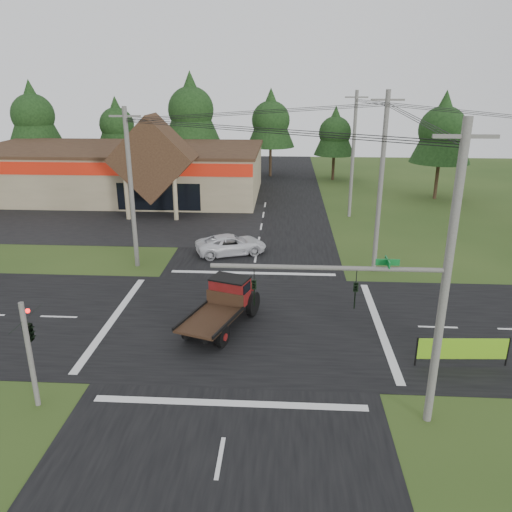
{
  "coord_description": "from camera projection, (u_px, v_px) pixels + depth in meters",
  "views": [
    {
      "loc": [
        2.01,
        -23.44,
        12.05
      ],
      "look_at": [
        0.37,
        4.25,
        2.2
      ],
      "focal_mm": 35.0,
      "sensor_mm": 36.0,
      "label": 1
    }
  ],
  "objects": [
    {
      "name": "antique_flatbed_truck",
      "position": [
        221.0,
        307.0,
        25.22
      ],
      "size": [
        3.94,
        6.11,
        2.39
      ],
      "primitive_type": null,
      "rotation": [
        0.0,
        0.0,
        -0.34
      ],
      "color": "#510E0B",
      "rests_on": "ground"
    },
    {
      "name": "white_pickup",
      "position": [
        231.0,
        244.0,
        36.27
      ],
      "size": [
        5.61,
        3.96,
        1.42
      ],
      "primitive_type": "imported",
      "rotation": [
        0.0,
        0.0,
        1.92
      ],
      "color": "silver",
      "rests_on": "ground"
    },
    {
      "name": "road_ew",
      "position": [
        244.0,
        322.0,
        26.19
      ],
      "size": [
        120.0,
        12.0,
        0.02
      ],
      "primitive_type": "cube",
      "color": "black",
      "rests_on": "ground"
    },
    {
      "name": "tree_row_a",
      "position": [
        33.0,
        113.0,
        62.82
      ],
      "size": [
        6.72,
        6.72,
        12.12
      ],
      "color": "#332316",
      "rests_on": "ground"
    },
    {
      "name": "tree_row_c",
      "position": [
        191.0,
        107.0,
        62.41
      ],
      "size": [
        7.28,
        7.28,
        13.13
      ],
      "color": "#332316",
      "rests_on": "ground"
    },
    {
      "name": "utility_pole_nw",
      "position": [
        131.0,
        188.0,
        32.37
      ],
      "size": [
        2.0,
        0.3,
        10.5
      ],
      "color": "#595651",
      "rests_on": "ground"
    },
    {
      "name": "roadside_banner",
      "position": [
        462.0,
        352.0,
        21.99
      ],
      "size": [
        4.13,
        0.34,
        1.41
      ],
      "primitive_type": null,
      "rotation": [
        0.0,
        0.0,
        0.05
      ],
      "color": "#63A215",
      "rests_on": "ground"
    },
    {
      "name": "tree_row_d",
      "position": [
        271.0,
        118.0,
        63.24
      ],
      "size": [
        6.16,
        6.16,
        11.11
      ],
      "color": "#332316",
      "rests_on": "ground"
    },
    {
      "name": "cvs_building",
      "position": [
        122.0,
        170.0,
        53.96
      ],
      "size": [
        30.4,
        18.2,
        9.19
      ],
      "color": "gray",
      "rests_on": "ground"
    },
    {
      "name": "utility_pole_ne",
      "position": [
        381.0,
        183.0,
        31.31
      ],
      "size": [
        2.0,
        0.3,
        11.5
      ],
      "color": "#595651",
      "rests_on": "ground"
    },
    {
      "name": "tree_row_b",
      "position": [
        117.0,
        123.0,
        64.59
      ],
      "size": [
        5.6,
        5.6,
        10.1
      ],
      "color": "#332316",
      "rests_on": "ground"
    },
    {
      "name": "traffic_signal_corner",
      "position": [
        27.0,
        322.0,
        18.55
      ],
      "size": [
        0.53,
        2.48,
        4.4
      ],
      "color": "#595651",
      "rests_on": "ground"
    },
    {
      "name": "utility_pole_nr",
      "position": [
        446.0,
        280.0,
        16.84
      ],
      "size": [
        2.0,
        0.3,
        11.0
      ],
      "color": "#595651",
      "rests_on": "ground"
    },
    {
      "name": "ground",
      "position": [
        244.0,
        322.0,
        26.2
      ],
      "size": [
        120.0,
        120.0,
        0.0
      ],
      "primitive_type": "plane",
      "color": "#294217",
      "rests_on": "ground"
    },
    {
      "name": "parking_apron",
      "position": [
        107.0,
        221.0,
        44.85
      ],
      "size": [
        28.0,
        14.0,
        0.02
      ],
      "primitive_type": "cube",
      "color": "black",
      "rests_on": "ground"
    },
    {
      "name": "tree_row_e",
      "position": [
        335.0,
        131.0,
        61.36
      ],
      "size": [
        5.04,
        5.04,
        9.09
      ],
      "color": "#332316",
      "rests_on": "ground"
    },
    {
      "name": "utility_pole_n",
      "position": [
        353.0,
        154.0,
        44.53
      ],
      "size": [
        2.0,
        0.3,
        11.2
      ],
      "color": "#595651",
      "rests_on": "ground"
    },
    {
      "name": "traffic_signal_mast",
      "position": [
        392.0,
        312.0,
        17.34
      ],
      "size": [
        8.12,
        0.24,
        7.0
      ],
      "color": "#595651",
      "rests_on": "ground"
    },
    {
      "name": "road_ns",
      "position": [
        244.0,
        322.0,
        26.19
      ],
      "size": [
        12.0,
        120.0,
        0.02
      ],
      "primitive_type": "cube",
      "color": "black",
      "rests_on": "ground"
    },
    {
      "name": "tree_side_ne",
      "position": [
        443.0,
        128.0,
        50.94
      ],
      "size": [
        6.16,
        6.16,
        11.11
      ],
      "color": "#332316",
      "rests_on": "ground"
    }
  ]
}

